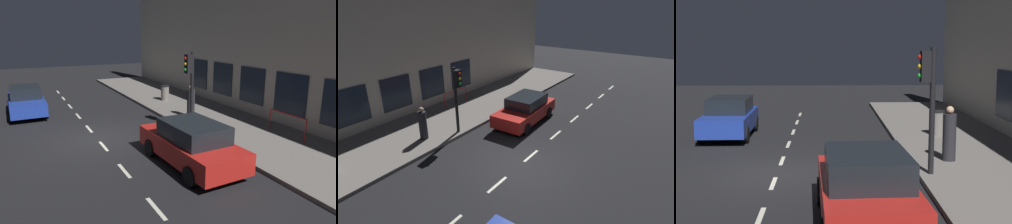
# 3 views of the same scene
# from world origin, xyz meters

# --- Properties ---
(ground_plane) EXTENTS (60.00, 60.00, 0.00)m
(ground_plane) POSITION_xyz_m (0.00, 0.00, 0.00)
(ground_plane) COLOR black
(sidewalk) EXTENTS (4.50, 32.00, 0.15)m
(sidewalk) POSITION_xyz_m (6.25, 0.00, 0.07)
(sidewalk) COLOR slate
(sidewalk) RESTS_ON ground
(lane_centre_line) EXTENTS (0.12, 27.20, 0.01)m
(lane_centre_line) POSITION_xyz_m (0.00, -1.00, 0.00)
(lane_centre_line) COLOR beige
(lane_centre_line) RESTS_ON ground
(traffic_light) EXTENTS (0.50, 0.32, 3.50)m
(traffic_light) POSITION_xyz_m (4.23, -0.68, 2.49)
(traffic_light) COLOR black
(traffic_light) RESTS_ON sidewalk
(parked_car_0) EXTENTS (1.91, 4.22, 1.58)m
(parked_car_0) POSITION_xyz_m (-2.47, 5.84, 0.79)
(parked_car_0) COLOR #1E389E
(parked_car_0) RESTS_ON ground
(parked_car_1) EXTENTS (2.11, 4.52, 1.58)m
(parked_car_1) POSITION_xyz_m (2.27, -4.14, 0.79)
(parked_car_1) COLOR red
(parked_car_1) RESTS_ON ground
(pedestrian_0) EXTENTS (0.50, 0.50, 1.69)m
(pedestrian_0) POSITION_xyz_m (5.21, 0.87, 0.92)
(pedestrian_0) COLOR #232328
(pedestrian_0) RESTS_ON sidewalk
(trash_bin) EXTENTS (0.55, 0.55, 0.96)m
(trash_bin) POSITION_xyz_m (5.79, 5.16, 0.64)
(trash_bin) COLOR slate
(trash_bin) RESTS_ON sidewalk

